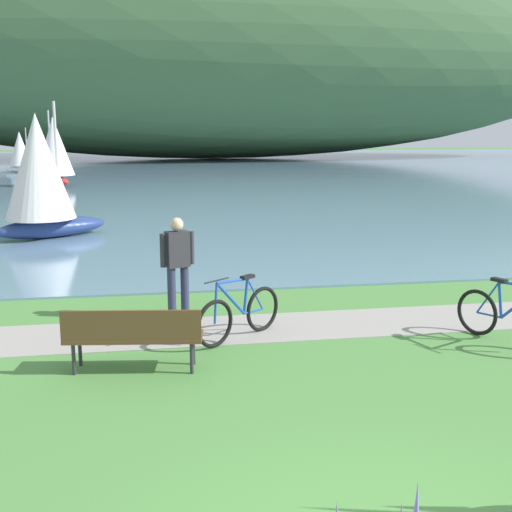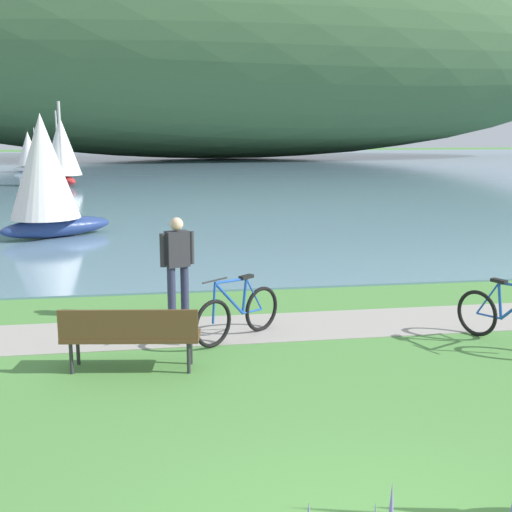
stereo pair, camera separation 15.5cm
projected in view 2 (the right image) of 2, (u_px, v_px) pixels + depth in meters
name	position (u px, v px, depth m)	size (l,w,h in m)	color
bay_water	(177.00, 168.00, 51.41)	(180.00, 80.00, 0.04)	#6B8EA8
distant_hillside	(218.00, 44.00, 66.12)	(88.61, 28.00, 23.48)	#42663D
shoreline_path	(262.00, 328.00, 10.29)	(60.00, 1.50, 0.01)	#A39E93
park_bench_near_camera	(130.00, 333.00, 8.38)	(1.85, 0.73, 0.88)	brown
bicycle_leaning_near_bench	(238.00, 314.00, 9.69)	(1.43, 1.14, 1.01)	black
bicycle_beside_path	(507.00, 319.00, 9.41)	(0.81, 1.62, 1.01)	black
person_at_shoreline	(177.00, 261.00, 10.72)	(0.58, 0.34, 1.71)	#282D47
sailboat_nearest_to_shore	(45.00, 175.00, 18.25)	(3.31, 2.75, 3.88)	navy
sailboat_mid_bay	(29.00, 151.00, 46.33)	(2.81, 2.11, 3.20)	white
sailboat_toward_hillside	(61.00, 151.00, 34.95)	(2.80, 3.54, 4.09)	#B22323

